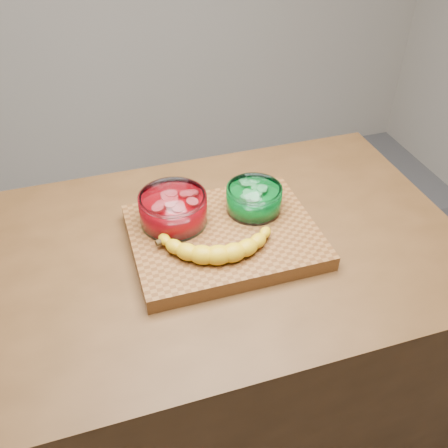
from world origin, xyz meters
name	(u,v)px	position (x,y,z in m)	size (l,w,h in m)	color
ground	(224,428)	(0.00, 0.00, 0.00)	(3.50, 3.50, 0.00)	#59595D
counter	(224,352)	(0.00, 0.00, 0.45)	(1.20, 0.80, 0.90)	#513218
cutting_board	(224,237)	(0.00, 0.00, 0.92)	(0.45, 0.35, 0.04)	brown
bowl_red	(173,209)	(-0.11, 0.07, 0.98)	(0.17, 0.17, 0.08)	white
bowl_green	(254,199)	(0.10, 0.06, 0.97)	(0.14, 0.14, 0.07)	white
banana	(218,242)	(-0.03, -0.06, 0.96)	(0.30, 0.16, 0.04)	gold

